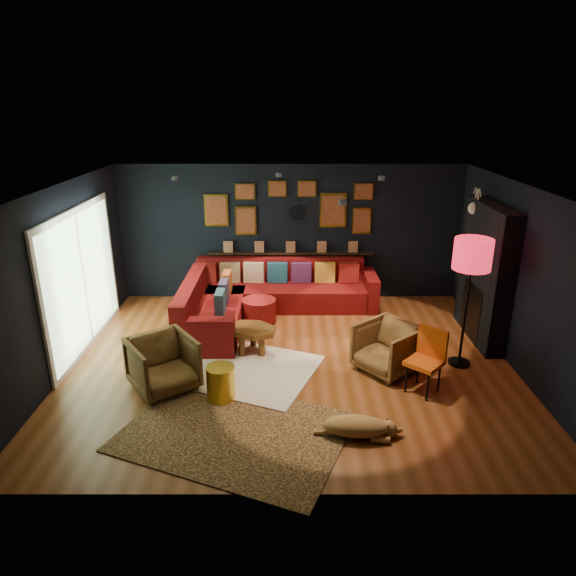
{
  "coord_description": "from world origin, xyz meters",
  "views": [
    {
      "loc": [
        -0.04,
        -6.84,
        3.69
      ],
      "look_at": [
        -0.05,
        0.3,
        1.08
      ],
      "focal_mm": 32.0,
      "sensor_mm": 36.0,
      "label": 1
    }
  ],
  "objects_px": {
    "dog": "(356,423)",
    "coffee_table": "(252,332)",
    "armchair_right": "(387,346)",
    "orange_chair": "(428,355)",
    "pouf": "(259,310)",
    "floor_lamp": "(472,259)",
    "sectional": "(257,298)",
    "gold_stool": "(221,383)",
    "armchair_left": "(163,362)"
  },
  "relations": [
    {
      "from": "dog",
      "to": "coffee_table",
      "type": "bearing_deg",
      "value": 127.79
    },
    {
      "from": "armchair_right",
      "to": "orange_chair",
      "type": "relative_size",
      "value": 0.89
    },
    {
      "from": "orange_chair",
      "to": "dog",
      "type": "height_order",
      "value": "orange_chair"
    },
    {
      "from": "pouf",
      "to": "floor_lamp",
      "type": "xyz_separation_m",
      "value": [
        3.06,
        -1.55,
        1.41
      ]
    },
    {
      "from": "floor_lamp",
      "to": "dog",
      "type": "height_order",
      "value": "floor_lamp"
    },
    {
      "from": "sectional",
      "to": "gold_stool",
      "type": "distance_m",
      "value": 2.83
    },
    {
      "from": "coffee_table",
      "to": "gold_stool",
      "type": "height_order",
      "value": "gold_stool"
    },
    {
      "from": "sectional",
      "to": "armchair_left",
      "type": "distance_m",
      "value": 2.78
    },
    {
      "from": "pouf",
      "to": "gold_stool",
      "type": "distance_m",
      "value": 2.53
    },
    {
      "from": "orange_chair",
      "to": "dog",
      "type": "bearing_deg",
      "value": -93.09
    },
    {
      "from": "sectional",
      "to": "armchair_right",
      "type": "distance_m",
      "value": 2.86
    },
    {
      "from": "orange_chair",
      "to": "floor_lamp",
      "type": "xyz_separation_m",
      "value": [
        0.7,
        0.72,
        1.11
      ]
    },
    {
      "from": "orange_chair",
      "to": "floor_lamp",
      "type": "relative_size",
      "value": 0.46
    },
    {
      "from": "coffee_table",
      "to": "gold_stool",
      "type": "bearing_deg",
      "value": -103.86
    },
    {
      "from": "gold_stool",
      "to": "floor_lamp",
      "type": "bearing_deg",
      "value": 15.51
    },
    {
      "from": "coffee_table",
      "to": "armchair_right",
      "type": "height_order",
      "value": "armchair_right"
    },
    {
      "from": "pouf",
      "to": "floor_lamp",
      "type": "relative_size",
      "value": 0.31
    },
    {
      "from": "armchair_right",
      "to": "coffee_table",
      "type": "bearing_deg",
      "value": -145.46
    },
    {
      "from": "armchair_right",
      "to": "orange_chair",
      "type": "distance_m",
      "value": 0.69
    },
    {
      "from": "armchair_left",
      "to": "armchair_right",
      "type": "relative_size",
      "value": 1.03
    },
    {
      "from": "pouf",
      "to": "floor_lamp",
      "type": "height_order",
      "value": "floor_lamp"
    },
    {
      "from": "pouf",
      "to": "gold_stool",
      "type": "xyz_separation_m",
      "value": [
        -0.36,
        -2.5,
        0.01
      ]
    },
    {
      "from": "dog",
      "to": "armchair_left",
      "type": "bearing_deg",
      "value": 162.0
    },
    {
      "from": "coffee_table",
      "to": "armchair_left",
      "type": "distance_m",
      "value": 1.54
    },
    {
      "from": "armchair_right",
      "to": "floor_lamp",
      "type": "distance_m",
      "value": 1.68
    },
    {
      "from": "sectional",
      "to": "armchair_left",
      "type": "xyz_separation_m",
      "value": [
        -1.11,
        -2.55,
        0.08
      ]
    },
    {
      "from": "gold_stool",
      "to": "orange_chair",
      "type": "bearing_deg",
      "value": 4.75
    },
    {
      "from": "gold_stool",
      "to": "floor_lamp",
      "type": "relative_size",
      "value": 0.24
    },
    {
      "from": "sectional",
      "to": "dog",
      "type": "xyz_separation_m",
      "value": [
        1.36,
        -3.61,
        -0.14
      ]
    },
    {
      "from": "coffee_table",
      "to": "floor_lamp",
      "type": "height_order",
      "value": "floor_lamp"
    },
    {
      "from": "coffee_table",
      "to": "pouf",
      "type": "distance_m",
      "value": 1.2
    },
    {
      "from": "armchair_right",
      "to": "dog",
      "type": "height_order",
      "value": "armchair_right"
    },
    {
      "from": "armchair_right",
      "to": "floor_lamp",
      "type": "bearing_deg",
      "value": 59.8
    },
    {
      "from": "sectional",
      "to": "armchair_right",
      "type": "bearing_deg",
      "value": -45.89
    },
    {
      "from": "armchair_right",
      "to": "dog",
      "type": "bearing_deg",
      "value": -61.96
    },
    {
      "from": "pouf",
      "to": "armchair_left",
      "type": "relative_size",
      "value": 0.73
    },
    {
      "from": "pouf",
      "to": "coffee_table",
      "type": "bearing_deg",
      "value": -92.03
    },
    {
      "from": "armchair_right",
      "to": "gold_stool",
      "type": "distance_m",
      "value": 2.42
    },
    {
      "from": "coffee_table",
      "to": "gold_stool",
      "type": "relative_size",
      "value": 2.07
    },
    {
      "from": "armchair_right",
      "to": "floor_lamp",
      "type": "relative_size",
      "value": 0.41
    },
    {
      "from": "armchair_left",
      "to": "floor_lamp",
      "type": "relative_size",
      "value": 0.42
    },
    {
      "from": "pouf",
      "to": "orange_chair",
      "type": "xyz_separation_m",
      "value": [
        2.36,
        -2.27,
        0.3
      ]
    },
    {
      "from": "armchair_left",
      "to": "gold_stool",
      "type": "relative_size",
      "value": 1.74
    },
    {
      "from": "sectional",
      "to": "floor_lamp",
      "type": "relative_size",
      "value": 1.78
    },
    {
      "from": "coffee_table",
      "to": "orange_chair",
      "type": "xyz_separation_m",
      "value": [
        2.4,
        -1.08,
        0.17
      ]
    },
    {
      "from": "armchair_left",
      "to": "floor_lamp",
      "type": "distance_m",
      "value": 4.45
    },
    {
      "from": "orange_chair",
      "to": "armchair_right",
      "type": "bearing_deg",
      "value": 171.72
    },
    {
      "from": "coffee_table",
      "to": "orange_chair",
      "type": "height_order",
      "value": "orange_chair"
    },
    {
      "from": "armchair_left",
      "to": "sectional",
      "type": "bearing_deg",
      "value": 30.43
    },
    {
      "from": "floor_lamp",
      "to": "dog",
      "type": "distance_m",
      "value": 2.87
    }
  ]
}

